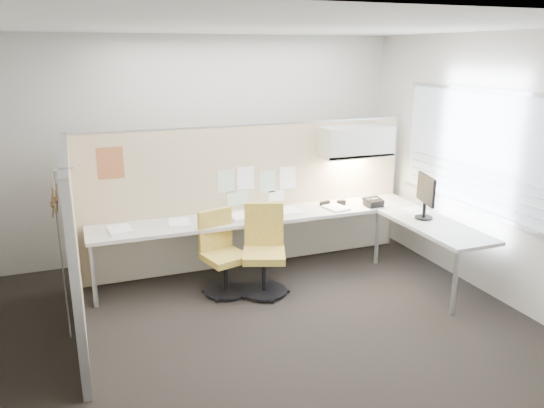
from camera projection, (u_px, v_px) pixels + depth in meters
name	position (u px, v px, depth m)	size (l,w,h in m)	color
floor	(248.00, 330.00, 5.14)	(5.50, 4.50, 0.01)	black
ceiling	(244.00, 25.00, 4.36)	(5.50, 4.50, 0.01)	white
wall_back	(192.00, 149.00, 6.77)	(5.50, 0.02, 2.80)	beige
wall_front	(382.00, 292.00, 2.73)	(5.50, 0.02, 2.80)	beige
wall_right	(489.00, 167.00, 5.69)	(0.02, 4.50, 2.80)	beige
window_pane	(489.00, 153.00, 5.64)	(0.01, 2.80, 1.30)	#A5B5C0
partition_back	(249.00, 197.00, 6.52)	(4.10, 0.06, 1.75)	beige
partition_left	(74.00, 247.00, 4.83)	(0.06, 2.20, 1.75)	beige
desk	(292.00, 225.00, 6.30)	(4.00, 2.07, 0.73)	beige
overhead_bin	(356.00, 142.00, 6.62)	(0.90, 0.36, 0.38)	beige
task_light_strip	(355.00, 158.00, 6.68)	(0.60, 0.06, 0.02)	#FFEABF
pinned_papers	(256.00, 184.00, 6.47)	(1.01, 0.00, 0.47)	#8CBF8C
poster	(111.00, 163.00, 5.79)	(0.28, 0.00, 0.35)	orange
chair_left	(222.00, 256.00, 5.84)	(0.52, 0.54, 0.91)	black
chair_right	(264.00, 253.00, 5.85)	(0.58, 0.60, 0.97)	black
monitor	(426.00, 194.00, 6.05)	(0.20, 0.48, 0.51)	black
phone	(373.00, 202.00, 6.61)	(0.22, 0.21, 0.12)	black
stapler	(325.00, 203.00, 6.68)	(0.14, 0.04, 0.05)	black
tape_dispenser	(341.00, 203.00, 6.68)	(0.10, 0.06, 0.06)	black
coat_hook	(57.00, 216.00, 3.93)	(0.18, 0.44, 1.33)	silver
paper_stack_0	(120.00, 230.00, 5.70)	(0.23, 0.30, 0.03)	white
paper_stack_1	(179.00, 223.00, 5.95)	(0.23, 0.30, 0.02)	white
paper_stack_2	(241.00, 217.00, 6.14)	(0.23, 0.30, 0.04)	white
paper_stack_3	(289.00, 210.00, 6.43)	(0.23, 0.30, 0.01)	white
paper_stack_4	(336.00, 208.00, 6.51)	(0.23, 0.30, 0.03)	white
paper_stack_5	(416.00, 211.00, 6.40)	(0.23, 0.30, 0.02)	white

